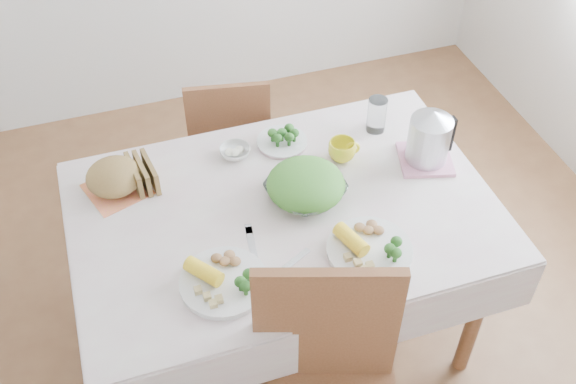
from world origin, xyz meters
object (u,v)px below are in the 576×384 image
object	(u,v)px
dinner_plate_left	(224,283)
chair_far	(228,131)
yellow_mug	(342,150)
dinner_plate_right	(369,250)
dining_table	(285,276)
electric_kettle	(429,136)
salad_bowl	(306,191)

from	to	relation	value
dinner_plate_left	chair_far	bearing A→B (deg)	75.52
dinner_plate_left	yellow_mug	xyz separation A→B (m)	(0.58, 0.45, 0.03)
dinner_plate_left	yellow_mug	size ratio (longest dim) A/B	2.69
chair_far	dinner_plate_right	world-z (taller)	chair_far
dining_table	electric_kettle	world-z (taller)	electric_kettle
yellow_mug	salad_bowl	bearing A→B (deg)	-142.36
salad_bowl	dinner_plate_right	size ratio (longest dim) A/B	0.91
dinner_plate_left	dinner_plate_right	world-z (taller)	same
dinner_plate_right	salad_bowl	bearing A→B (deg)	110.27
dining_table	salad_bowl	size ratio (longest dim) A/B	5.29
dining_table	chair_far	world-z (taller)	chair_far
salad_bowl	electric_kettle	xyz separation A→B (m)	(0.50, 0.04, 0.09)
salad_bowl	dinner_plate_left	xyz separation A→B (m)	(-0.38, -0.29, -0.02)
electric_kettle	salad_bowl	bearing A→B (deg)	-164.46
dinner_plate_right	yellow_mug	bearing A→B (deg)	79.76
dining_table	electric_kettle	xyz separation A→B (m)	(0.59, 0.07, 0.51)
chair_far	salad_bowl	xyz separation A→B (m)	(0.10, -0.81, 0.33)
dinner_plate_right	dinner_plate_left	bearing A→B (deg)	177.39
salad_bowl	dinner_plate_right	distance (m)	0.33
salad_bowl	dinner_plate_left	size ratio (longest dim) A/B	0.93
dining_table	yellow_mug	bearing A→B (deg)	32.46
dinner_plate_right	yellow_mug	size ratio (longest dim) A/B	2.74
salad_bowl	chair_far	bearing A→B (deg)	96.70
dinner_plate_right	yellow_mug	distance (m)	0.48
dinner_plate_right	chair_far	bearing A→B (deg)	100.64
dinner_plate_right	yellow_mug	world-z (taller)	yellow_mug
salad_bowl	dinner_plate_left	distance (m)	0.48
dining_table	dinner_plate_right	xyz separation A→B (m)	(0.21, -0.28, 0.40)
yellow_mug	electric_kettle	world-z (taller)	electric_kettle
dining_table	yellow_mug	world-z (taller)	yellow_mug
dinner_plate_left	dinner_plate_right	xyz separation A→B (m)	(0.50, -0.02, 0.00)
chair_far	dinner_plate_left	xyz separation A→B (m)	(-0.28, -1.10, 0.31)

